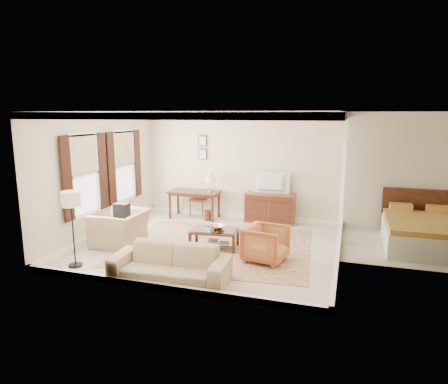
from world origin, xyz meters
The scene contains 21 objects.
room_shell centered at (0.00, 0.00, 2.47)m, with size 5.51×5.01×2.91m.
annex_bedroom centered at (4.49, 1.15, 0.34)m, with size 3.00×2.70×2.90m.
window_front centered at (-2.70, -0.70, 1.55)m, with size 0.12×1.56×1.80m, color #CCB284, non-canonical shape.
window_rear centered at (-2.70, 0.90, 1.55)m, with size 0.12×1.56×1.80m, color #CCB284, non-canonical shape.
doorway centered at (2.71, 1.50, 1.08)m, with size 0.10×1.12×2.25m, color white, non-canonical shape.
rug centered at (0.16, -0.08, 0.01)m, with size 4.01×3.43×0.01m, color maroon.
writing_desk centered at (-1.22, 2.05, 0.66)m, with size 1.41×0.70×0.77m.
desk_chair centered at (-1.23, 2.40, 0.53)m, with size 0.45×0.45×1.05m, color brown, non-canonical shape.
desk_lamp centered at (-0.76, 2.05, 1.02)m, with size 0.32×0.32×0.50m, color silver, non-canonical shape.
framed_prints centered at (-1.12, 2.47, 1.94)m, with size 0.25×0.04×0.68m, color #4F2516, non-canonical shape.
sideboard centered at (0.87, 2.22, 0.40)m, with size 1.29×0.50×0.80m, color brown.
tv centered at (0.87, 2.20, 1.27)m, with size 0.94×0.54×0.12m, color black.
coffee_table centered at (0.14, -0.21, 0.32)m, with size 1.06×0.69×0.42m.
fruit_bowl centered at (0.19, -0.13, 0.48)m, with size 0.42×0.42×0.10m, color silver.
book_a centered at (0.01, -0.23, 0.17)m, with size 0.28×0.04×0.38m, color brown.
book_b centered at (0.27, -0.31, 0.16)m, with size 0.28×0.03×0.38m, color brown.
striped_armchair centered at (1.36, -0.63, 0.39)m, with size 0.76×0.71×0.78m, color #933720.
club_armchair centered at (-1.92, -0.59, 0.50)m, with size 1.15×0.75×1.01m, color tan.
backpack centered at (-1.90, -0.55, 0.75)m, with size 0.32×0.22×0.40m, color black.
sofa centered at (-0.05, -2.03, 0.40)m, with size 2.07×0.60×0.81m, color tan.
floor_lamp centered at (-2.05, -2.00, 1.21)m, with size 0.36×0.36×1.46m.
Camera 1 is at (2.86, -8.00, 2.86)m, focal length 32.00 mm.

